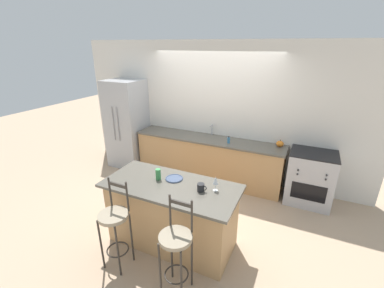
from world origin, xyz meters
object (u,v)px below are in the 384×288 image
refrigerator (127,124)px  bar_stool_far (176,246)px  soap_bottle (229,140)px  dinner_plate (174,178)px  tumbler_cup (158,174)px  oven_range (310,178)px  wine_glass (216,181)px  pumpkin_decoration (280,144)px  bar_stool_near (115,224)px  coffee_mug (201,187)px

refrigerator → bar_stool_far: (2.57, -2.49, -0.34)m
refrigerator → soap_bottle: 2.35m
dinner_plate → tumbler_cup: 0.22m
oven_range → wine_glass: (-1.10, -1.78, 0.59)m
oven_range → dinner_plate: bearing=-134.4°
oven_range → pumpkin_decoration: (-0.58, 0.16, 0.48)m
bar_stool_near → wine_glass: bearing=36.9°
dinner_plate → soap_bottle: soap_bottle is taller
bar_stool_far → pumpkin_decoration: (0.67, 2.70, 0.33)m
refrigerator → bar_stool_near: bearing=-55.1°
bar_stool_far → wine_glass: size_ratio=5.90×
wine_glass → oven_range: bearing=58.2°
coffee_mug → dinner_plate: bearing=164.4°
bar_stool_near → dinner_plate: (0.39, 0.78, 0.31)m
bar_stool_far → soap_bottle: bearing=94.9°
oven_range → bar_stool_near: size_ratio=0.81×
oven_range → pumpkin_decoration: pumpkin_decoration is taller
bar_stool_far → refrigerator: bearing=135.8°
pumpkin_decoration → dinner_plate: bearing=-120.6°
refrigerator → soap_bottle: refrigerator is taller
coffee_mug → tumbler_cup: 0.64m
coffee_mug → pumpkin_decoration: size_ratio=0.95×
refrigerator → tumbler_cup: refrigerator is taller
bar_stool_far → tumbler_cup: bar_stool_far is taller
bar_stool_far → soap_bottle: 2.50m
refrigerator → wine_glass: refrigerator is taller
bar_stool_far → pumpkin_decoration: size_ratio=8.75×
soap_bottle → bar_stool_near: bearing=-104.2°
bar_stool_near → bar_stool_far: same height
refrigerator → coffee_mug: bearing=-35.4°
tumbler_cup → pumpkin_decoration: size_ratio=1.13×
oven_range → bar_stool_far: bearing=-116.3°
bar_stool_near → dinner_plate: 0.93m
bar_stool_near → bar_stool_far: 0.84m
oven_range → bar_stool_near: bar_stool_near is taller
wine_glass → coffee_mug: 0.20m
refrigerator → pumpkin_decoration: size_ratio=14.56×
oven_range → pumpkin_decoration: 0.77m
pumpkin_decoration → soap_bottle: size_ratio=0.97×
oven_range → wine_glass: bearing=-121.8°
wine_glass → tumbler_cup: size_ratio=1.31×
coffee_mug → pumpkin_decoration: (0.68, 2.03, -0.03)m
wine_glass → soap_bottle: bearing=102.0°
refrigerator → coffee_mug: refrigerator is taller
dinner_plate → pumpkin_decoration: (1.12, 1.90, 0.01)m
oven_range → bar_stool_far: (-1.25, -2.54, 0.15)m
wine_glass → coffee_mug: (-0.16, -0.09, -0.09)m
bar_stool_near → coffee_mug: bar_stool_near is taller
oven_range → soap_bottle: bearing=-177.5°
tumbler_cup → soap_bottle: bearing=76.5°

